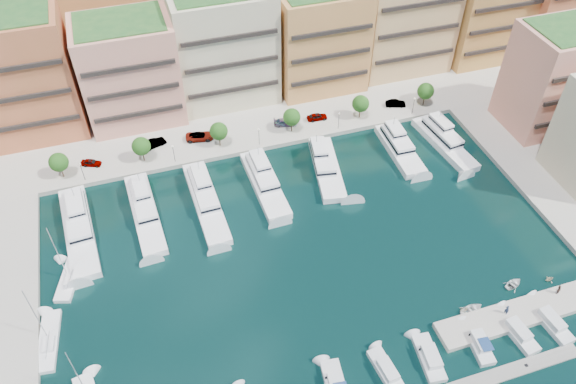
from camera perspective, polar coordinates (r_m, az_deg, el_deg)
name	(u,v)px	position (r m, az deg, el deg)	size (l,w,h in m)	color
ground	(308,256)	(99.53, 2.00, -6.51)	(400.00, 400.00, 0.00)	black
north_quay	(226,73)	(145.08, -6.29, 11.89)	(220.00, 64.00, 2.00)	#9E998E
finger_pier	(528,313)	(100.28, 23.20, -11.20)	(32.00, 5.00, 2.00)	#9E998E
apartment_1	(22,74)	(129.15, -25.37, 10.75)	(20.00, 16.50, 26.80)	#D16945
apartment_2	(130,71)	(126.63, -15.80, 11.76)	(20.00, 15.50, 22.80)	#E59380
apartment_3	(223,45)	(129.25, -6.61, 14.66)	(22.00, 16.50, 25.80)	beige
apartment_4	(319,38)	(133.36, 3.20, 15.38)	(20.00, 15.50, 23.80)	#DB9152
apartment_5	(403,14)	(142.80, 11.64, 17.31)	(22.00, 16.50, 26.80)	tan
apartment_6	(486,12)	(153.40, 19.52, 16.83)	(20.00, 15.50, 22.80)	#C29746
apartment_7	(561,1)	(163.81, 26.02, 17.07)	(22.00, 16.50, 24.80)	#D16945
apartment_east_a	(557,77)	(132.51, 25.62, 10.47)	(18.00, 14.50, 22.80)	#E59380
backblock_1	(106,6)	(146.22, -17.97, 17.50)	(26.00, 18.00, 30.00)	#DB9152
tree_0	(59,162)	(118.56, -22.27, 2.81)	(3.80, 3.80, 5.65)	#473323
tree_1	(141,146)	(117.29, -14.69, 4.51)	(3.80, 3.80, 5.65)	#473323
tree_2	(219,131)	(118.18, -7.05, 6.15)	(3.80, 3.80, 5.65)	#473323
tree_3	(292,117)	(121.20, 0.38, 7.62)	(3.80, 3.80, 5.65)	#473323
tree_4	(361,104)	(126.19, 7.39, 8.89)	(3.80, 3.80, 5.65)	#473323
tree_5	(426,91)	(132.93, 13.81, 9.93)	(3.80, 3.80, 5.65)	#473323
lamppost_0	(82,169)	(116.82, -20.23, 2.20)	(0.30, 0.30, 4.20)	black
lamppost_1	(173,151)	(116.14, -11.57, 4.11)	(0.30, 0.30, 4.20)	black
lamppost_2	(259,134)	(118.23, -2.98, 5.91)	(0.30, 0.30, 4.20)	black
lamppost_3	(339,118)	(122.94, 5.19, 7.49)	(0.30, 0.30, 4.20)	black
lamppost_4	(414,103)	(130.00, 12.66, 8.79)	(0.30, 0.30, 4.20)	black
yacht_0	(78,226)	(109.41, -20.54, -3.26)	(6.41, 23.15, 7.30)	white
yacht_1	(144,210)	(108.90, -14.39, -1.75)	(5.46, 21.60, 7.30)	white
yacht_2	(205,198)	(108.75, -8.43, -0.57)	(5.09, 22.64, 7.30)	white
yacht_3	(264,180)	(111.24, -2.48, 1.22)	(5.21, 19.82, 7.30)	white
yacht_4	(326,166)	(114.80, 3.86, 2.70)	(8.09, 19.22, 7.30)	white
yacht_5	(399,146)	(121.33, 11.18, 4.59)	(5.27, 16.91, 7.30)	white
yacht_6	(443,140)	(125.17, 15.47, 5.12)	(6.34, 19.33, 7.30)	white
cruiser_5	(386,371)	(87.83, 9.98, -17.51)	(3.17, 7.87, 2.55)	silver
cruiser_6	(429,358)	(90.16, 14.14, -16.05)	(3.71, 8.20, 2.55)	silver
cruiser_7	(478,343)	(93.54, 18.74, -14.32)	(3.24, 7.82, 2.66)	silver
cruiser_8	(516,331)	(96.78, 22.17, -12.95)	(3.48, 8.75, 2.55)	silver
cruiser_9	(549,321)	(99.95, 25.01, -11.78)	(3.39, 9.19, 2.55)	silver
sailboat_1	(49,342)	(96.62, -23.12, -13.81)	(4.09, 11.12, 13.20)	white
sailboat_2	(69,280)	(102.79, -21.32, -8.29)	(5.30, 9.69, 13.20)	white
tender_3	(549,279)	(105.54, 25.02, -8.00)	(1.42, 1.64, 0.87)	beige
tender_0	(472,310)	(96.90, 18.18, -11.32)	(2.93, 4.11, 0.85)	white
tender_2	(514,284)	(102.54, 21.93, -8.67)	(2.45, 3.43, 0.71)	white
tender_1	(464,309)	(96.62, 17.44, -11.32)	(1.25, 1.45, 0.76)	#C0BA93
car_0	(91,163)	(121.15, -19.37, 2.84)	(1.63, 4.05, 1.38)	gray
car_1	(154,143)	(122.15, -13.45, 4.84)	(1.78, 5.10, 1.68)	gray
car_2	(200,136)	(122.16, -8.97, 5.62)	(2.72, 5.90, 1.64)	gray
car_3	(285,122)	(124.74, -0.27, 7.11)	(2.09, 5.13, 1.49)	gray
car_4	(317,117)	(126.46, 2.97, 7.65)	(1.84, 4.57, 1.56)	gray
car_5	(396,103)	(132.79, 10.88, 8.83)	(1.59, 4.56, 1.50)	gray
person_0	(507,310)	(96.78, 21.34, -11.07)	(0.72, 0.47, 1.98)	#26324C
person_1	(558,289)	(102.61, 25.75, -8.90)	(0.93, 0.72, 1.91)	#453229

